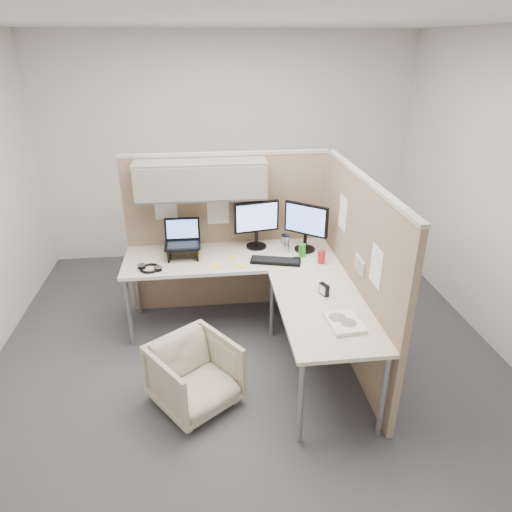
{
  "coord_description": "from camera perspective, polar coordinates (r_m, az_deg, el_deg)",
  "views": [
    {
      "loc": [
        -0.33,
        -3.36,
        2.55
      ],
      "look_at": [
        0.1,
        0.25,
        0.85
      ],
      "focal_mm": 32.0,
      "sensor_mm": 36.0,
      "label": 1
    }
  ],
  "objects": [
    {
      "name": "headphones",
      "position": [
        4.14,
        -13.12,
        -1.48
      ],
      "size": [
        0.24,
        0.24,
        0.03
      ],
      "rotation": [
        0.0,
        0.0,
        -0.39
      ],
      "color": "black",
      "rests_on": "desk"
    },
    {
      "name": "soda_can_green",
      "position": [
        4.18,
        8.19,
        -0.11
      ],
      "size": [
        0.07,
        0.07,
        0.12
      ],
      "primitive_type": "cylinder",
      "color": "#B21E1E",
      "rests_on": "desk"
    },
    {
      "name": "travel_mug",
      "position": [
        4.36,
        3.66,
        1.6
      ],
      "size": [
        0.08,
        0.08,
        0.17
      ],
      "color": "silver",
      "rests_on": "desk"
    },
    {
      "name": "keyboard",
      "position": [
        4.18,
        2.47,
        -0.62
      ],
      "size": [
        0.48,
        0.27,
        0.02
      ],
      "primitive_type": "cube",
      "rotation": [
        0.0,
        0.0,
        -0.26
      ],
      "color": "black",
      "rests_on": "desk"
    },
    {
      "name": "partition_back",
      "position": [
        4.43,
        -4.97,
        5.86
      ],
      "size": [
        2.0,
        0.36,
        1.63
      ],
      "color": "#937760",
      "rests_on": "ground"
    },
    {
      "name": "sticky_note_c",
      "position": [
        4.38,
        -7.27,
        0.34
      ],
      "size": [
        0.09,
        0.09,
        0.01
      ],
      "primitive_type": "cube",
      "rotation": [
        0.0,
        0.0,
        0.17
      ],
      "color": "yellow",
      "rests_on": "desk"
    },
    {
      "name": "mouse",
      "position": [
        4.21,
        4.95,
        -0.37
      ],
      "size": [
        0.11,
        0.09,
        0.04
      ],
      "primitive_type": "ellipsoid",
      "rotation": [
        0.0,
        0.0,
        0.22
      ],
      "color": "black",
      "rests_on": "desk"
    },
    {
      "name": "paper_stack",
      "position": [
        3.34,
        10.97,
        -8.16
      ],
      "size": [
        0.26,
        0.31,
        0.03
      ],
      "rotation": [
        0.0,
        0.0,
        0.09
      ],
      "color": "white",
      "rests_on": "desk"
    },
    {
      "name": "sticky_note_d",
      "position": [
        4.27,
        -3.0,
        -0.14
      ],
      "size": [
        0.09,
        0.09,
        0.01
      ],
      "primitive_type": "cube",
      "rotation": [
        0.0,
        0.0,
        -0.23
      ],
      "color": "yellow",
      "rests_on": "desk"
    },
    {
      "name": "sticky_note_b",
      "position": [
        4.1,
        -1.83,
        -1.25
      ],
      "size": [
        0.08,
        0.08,
        0.01
      ],
      "primitive_type": "cube",
      "rotation": [
        0.0,
        0.0,
        -0.04
      ],
      "color": "yellow",
      "rests_on": "desk"
    },
    {
      "name": "desk_clock",
      "position": [
        3.67,
        8.49,
        -4.17
      ],
      "size": [
        0.07,
        0.1,
        0.09
      ],
      "rotation": [
        0.0,
        0.0,
        -1.17
      ],
      "color": "black",
      "rests_on": "desk"
    },
    {
      "name": "laptop_station",
      "position": [
        4.29,
        -9.15,
        1.57
      ],
      "size": [
        0.33,
        0.28,
        0.34
      ],
      "color": "black",
      "rests_on": "desk"
    },
    {
      "name": "ground",
      "position": [
        4.23,
        -0.97,
        -12.0
      ],
      "size": [
        4.5,
        4.5,
        0.0
      ],
      "primitive_type": "plane",
      "color": "#3A3A3F",
      "rests_on": "ground"
    },
    {
      "name": "desk",
      "position": [
        3.98,
        0.57,
        -2.86
      ],
      "size": [
        2.0,
        1.98,
        0.73
      ],
      "color": "beige",
      "rests_on": "ground"
    },
    {
      "name": "office_chair",
      "position": [
        3.59,
        -7.69,
        -14.2
      ],
      "size": [
        0.77,
        0.76,
        0.58
      ],
      "primitive_type": "imported",
      "rotation": [
        0.0,
        0.0,
        0.62
      ],
      "color": "#C2B79A",
      "rests_on": "ground"
    },
    {
      "name": "partition_right",
      "position": [
        3.92,
        12.26,
        -1.79
      ],
      "size": [
        0.07,
        2.03,
        1.63
      ],
      "color": "#937760",
      "rests_on": "ground"
    },
    {
      "name": "sticky_note_a",
      "position": [
        4.11,
        -4.88,
        -1.25
      ],
      "size": [
        0.08,
        0.08,
        0.01
      ],
      "primitive_type": "cube",
      "rotation": [
        0.0,
        0.0,
        0.05
      ],
      "color": "yellow",
      "rests_on": "desk"
    },
    {
      "name": "monitor_left",
      "position": [
        4.38,
        0.05,
        4.42
      ],
      "size": [
        0.44,
        0.2,
        0.47
      ],
      "rotation": [
        0.0,
        0.0,
        0.18
      ],
      "color": "black",
      "rests_on": "desk"
    },
    {
      "name": "monitor_right",
      "position": [
        4.34,
        6.26,
        4.07
      ],
      "size": [
        0.36,
        0.3,
        0.47
      ],
      "rotation": [
        0.0,
        0.0,
        -0.68
      ],
      "color": "black",
      "rests_on": "desk"
    },
    {
      "name": "soda_can_silver",
      "position": [
        4.29,
        5.79,
        0.73
      ],
      "size": [
        0.07,
        0.07,
        0.12
      ],
      "primitive_type": "cylinder",
      "color": "#268C1E",
      "rests_on": "desk"
    }
  ]
}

